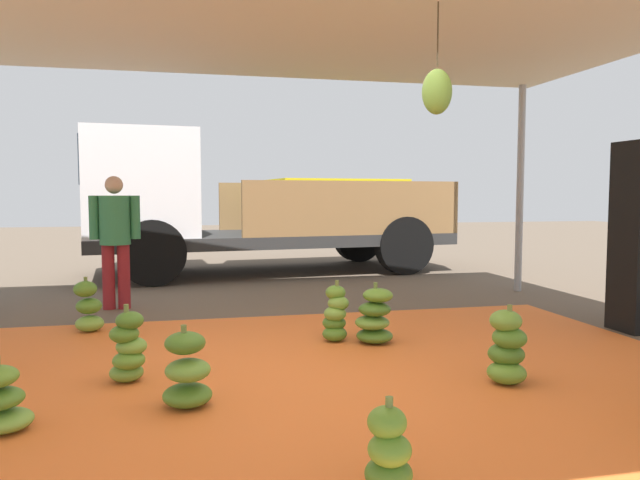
% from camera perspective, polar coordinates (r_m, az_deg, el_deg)
% --- Properties ---
extents(ground_plane, '(40.00, 40.00, 0.00)m').
position_cam_1_polar(ground_plane, '(7.53, -6.23, -6.19)').
color(ground_plane, brown).
extents(tarp_orange, '(6.61, 4.50, 0.01)m').
position_cam_1_polar(tarp_orange, '(4.64, -1.94, -12.80)').
color(tarp_orange, orange).
rests_on(tarp_orange, ground).
extents(banana_bunch_0, '(0.31, 0.34, 0.57)m').
position_cam_1_polar(banana_bunch_0, '(5.63, 1.48, -7.15)').
color(banana_bunch_0, '#518428').
rests_on(banana_bunch_0, tarp_orange).
extents(banana_bunch_1, '(0.45, 0.45, 0.53)m').
position_cam_1_polar(banana_bunch_1, '(4.03, -12.55, -12.22)').
color(banana_bunch_1, '#518428').
rests_on(banana_bunch_1, tarp_orange).
extents(banana_bunch_5, '(0.38, 0.39, 0.57)m').
position_cam_1_polar(banana_bunch_5, '(4.61, 17.37, -9.87)').
color(banana_bunch_5, '#60932D').
rests_on(banana_bunch_5, tarp_orange).
extents(banana_bunch_8, '(0.33, 0.31, 0.57)m').
position_cam_1_polar(banana_bunch_8, '(4.64, -17.80, -9.85)').
color(banana_bunch_8, '#6B9E38').
rests_on(banana_bunch_8, tarp_orange).
extents(banana_bunch_9, '(0.41, 0.41, 0.56)m').
position_cam_1_polar(banana_bunch_9, '(5.56, 5.22, -7.38)').
color(banana_bunch_9, '#477523').
rests_on(banana_bunch_9, tarp_orange).
extents(banana_bunch_10, '(0.40, 0.40, 0.44)m').
position_cam_1_polar(banana_bunch_10, '(4.01, -28.15, -13.38)').
color(banana_bunch_10, '#75A83D').
rests_on(banana_bunch_10, tarp_orange).
extents(banana_bunch_11, '(0.28, 0.29, 0.44)m').
position_cam_1_polar(banana_bunch_11, '(2.94, 6.54, -19.37)').
color(banana_bunch_11, '#477523').
rests_on(banana_bunch_11, tarp_orange).
extents(banana_bunch_12, '(0.36, 0.37, 0.55)m').
position_cam_1_polar(banana_bunch_12, '(6.43, -21.19, -6.08)').
color(banana_bunch_12, '#75A83D').
rests_on(banana_bunch_12, tarp_orange).
extents(cargo_truck_main, '(6.36, 2.92, 2.40)m').
position_cam_1_polar(cargo_truck_main, '(10.57, -6.45, 3.20)').
color(cargo_truck_main, '#2D2D2D').
rests_on(cargo_truck_main, ground).
extents(worker_0, '(0.58, 0.36, 1.59)m').
position_cam_1_polar(worker_0, '(7.55, -18.92, 0.74)').
color(worker_0, maroon).
rests_on(worker_0, ground).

